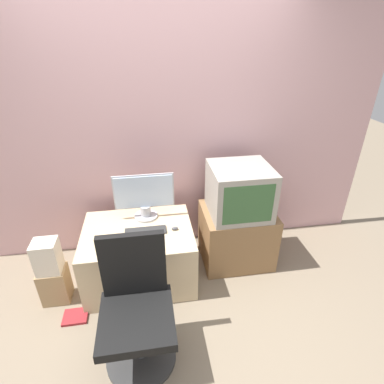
# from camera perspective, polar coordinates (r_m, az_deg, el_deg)

# --- Properties ---
(ground_plane) EXTENTS (12.00, 12.00, 0.00)m
(ground_plane) POSITION_cam_1_polar(r_m,az_deg,el_deg) (2.58, -2.67, -26.73)
(ground_plane) COLOR #7F705B
(wall_back) EXTENTS (4.40, 0.05, 2.60)m
(wall_back) POSITION_cam_1_polar(r_m,az_deg,el_deg) (2.92, -6.37, 12.00)
(wall_back) COLOR #CC9EA3
(wall_back) RESTS_ON ground_plane
(desk) EXTENTS (0.97, 0.75, 0.55)m
(desk) POSITION_cam_1_polar(r_m,az_deg,el_deg) (2.89, -9.92, -11.59)
(desk) COLOR #CCB289
(desk) RESTS_ON ground_plane
(side_stand) EXTENTS (0.68, 0.57, 0.57)m
(side_stand) POSITION_cam_1_polar(r_m,az_deg,el_deg) (3.10, 8.43, -8.12)
(side_stand) COLOR olive
(side_stand) RESTS_ON ground_plane
(main_monitor) EXTENTS (0.55, 0.22, 0.44)m
(main_monitor) POSITION_cam_1_polar(r_m,az_deg,el_deg) (2.78, -9.07, -0.86)
(main_monitor) COLOR #B2B2B7
(main_monitor) RESTS_ON desk
(keyboard) EXTENTS (0.36, 0.12, 0.01)m
(keyboard) POSITION_cam_1_polar(r_m,az_deg,el_deg) (2.69, -8.81, -7.37)
(keyboard) COLOR #2D2D2D
(keyboard) RESTS_ON desk
(mouse) EXTENTS (0.06, 0.03, 0.03)m
(mouse) POSITION_cam_1_polar(r_m,az_deg,el_deg) (2.68, -3.30, -6.95)
(mouse) COLOR #4C4C51
(mouse) RESTS_ON desk
(crt_tv) EXTENTS (0.55, 0.53, 0.47)m
(crt_tv) POSITION_cam_1_polar(r_m,az_deg,el_deg) (2.80, 9.06, 0.23)
(crt_tv) COLOR gray
(crt_tv) RESTS_ON side_stand
(office_chair) EXTENTS (0.50, 0.50, 0.95)m
(office_chair) POSITION_cam_1_polar(r_m,az_deg,el_deg) (2.24, -10.46, -21.47)
(office_chair) COLOR #333333
(office_chair) RESTS_ON ground_plane
(cardboard_box_lower) EXTENTS (0.23, 0.19, 0.33)m
(cardboard_box_lower) POSITION_cam_1_polar(r_m,az_deg,el_deg) (2.97, -24.60, -15.71)
(cardboard_box_lower) COLOR #A3845B
(cardboard_box_lower) RESTS_ON ground_plane
(cardboard_box_upper) EXTENTS (0.19, 0.18, 0.29)m
(cardboard_box_upper) POSITION_cam_1_polar(r_m,az_deg,el_deg) (2.78, -25.89, -11.01)
(cardboard_box_upper) COLOR beige
(cardboard_box_upper) RESTS_ON cardboard_box_lower
(book) EXTENTS (0.20, 0.16, 0.02)m
(book) POSITION_cam_1_polar(r_m,az_deg,el_deg) (2.87, -21.31, -21.23)
(book) COLOR maroon
(book) RESTS_ON ground_plane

